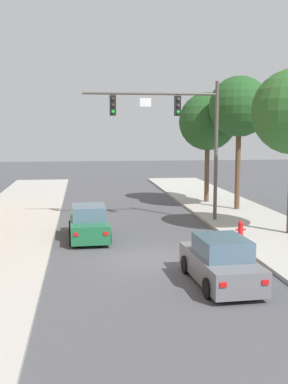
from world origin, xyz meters
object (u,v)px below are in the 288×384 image
Objects in this scene: car_lead_green at (89,224)px; car_following_grey at (221,263)px; traffic_signal_mast at (179,124)px; street_tree_third at (208,122)px; street_tree_second at (239,107)px; fire_hydrant at (241,228)px.

car_following_grey is (4.20, -7.20, 0.00)m from car_lead_green.
traffic_signal_mast is 1.01× the size of street_tree_third.
street_tree_second reaches higher than traffic_signal_mast.
street_tree_third is at bearing 108.22° from street_tree_second.
fire_hydrant is 0.09× the size of street_tree_second.
traffic_signal_mast reaches higher than car_following_grey.
street_tree_third reaches higher than car_lead_green.
car_following_grey is at bearing -93.78° from traffic_signal_mast.
traffic_signal_mast is 1.74× the size of car_following_grey.
car_following_grey is at bearing -103.33° from street_tree_third.
street_tree_second is (9.32, 6.52, 5.72)m from car_lead_green.
traffic_signal_mast is 6.80m from fire_hydrant.
street_tree_third is at bearing 49.98° from car_lead_green.
street_tree_third is (1.23, 10.80, 5.10)m from fire_hydrant.
fire_hydrant is at bearing -8.03° from car_lead_green.
street_tree_third is at bearing 83.52° from fire_hydrant.
car_following_grey is 15.72m from street_tree_second.
fire_hydrant is 9.84m from street_tree_second.
street_tree_second reaches higher than fire_hydrant.
traffic_signal_mast is 0.92× the size of street_tree_second.
traffic_signal_mast is at bearing 86.22° from car_following_grey.
car_lead_green is 12.73m from street_tree_second.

